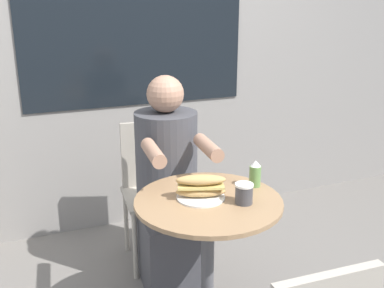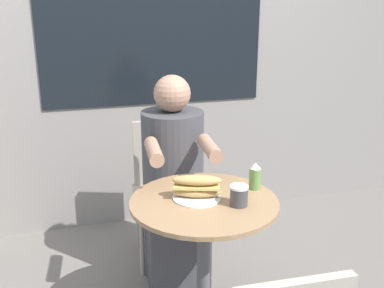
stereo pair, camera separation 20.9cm
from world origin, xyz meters
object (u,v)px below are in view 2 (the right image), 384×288
(drink_cup, at_px, (239,196))
(cafe_table, at_px, (204,241))
(diner_chair, at_px, (163,177))
(seated_diner, at_px, (174,198))
(sandwich_on_plate, at_px, (197,188))
(condiment_bottle, at_px, (255,176))

(drink_cup, bearing_deg, cafe_table, 143.74)
(diner_chair, distance_m, drink_cup, 1.00)
(diner_chair, height_order, seated_diner, seated_diner)
(cafe_table, xyz_separation_m, drink_cup, (0.13, -0.09, 0.25))
(sandwich_on_plate, relative_size, drink_cup, 2.58)
(cafe_table, relative_size, diner_chair, 0.86)
(drink_cup, relative_size, condiment_bottle, 0.70)
(sandwich_on_plate, height_order, condiment_bottle, condiment_bottle)
(seated_diner, bearing_deg, cafe_table, 96.25)
(cafe_table, height_order, sandwich_on_plate, sandwich_on_plate)
(cafe_table, distance_m, sandwich_on_plate, 0.26)
(diner_chair, distance_m, seated_diner, 0.35)
(sandwich_on_plate, relative_size, condiment_bottle, 1.81)
(diner_chair, xyz_separation_m, condiment_bottle, (0.26, -0.80, 0.29))
(diner_chair, bearing_deg, cafe_table, 95.06)
(seated_diner, xyz_separation_m, condiment_bottle, (0.27, -0.46, 0.28))
(diner_chair, relative_size, condiment_bottle, 6.78)
(cafe_table, height_order, diner_chair, diner_chair)
(diner_chair, distance_m, condiment_bottle, 0.89)
(cafe_table, bearing_deg, sandwich_on_plate, 132.79)
(cafe_table, distance_m, seated_diner, 0.51)
(sandwich_on_plate, bearing_deg, drink_cup, -38.34)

